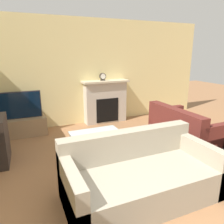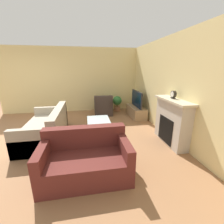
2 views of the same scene
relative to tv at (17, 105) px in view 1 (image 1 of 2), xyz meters
The scene contains 8 objects.
wall_back 1.44m from the tv, 15.86° to the left, with size 8.01×0.06×2.70m.
fireplace 2.22m from the tv, ahead, with size 1.25×0.36×1.14m.
tv_stand 0.51m from the tv, 90.00° to the left, with size 1.20×0.48×0.41m.
tv is the anchor object (origin of this frame).
couch_sectional 3.36m from the tv, 65.04° to the right, with size 1.98×0.98×0.82m.
couch_loveseat 3.69m from the tv, 32.75° to the right, with size 0.87×1.51×0.82m.
coffee_table 2.10m from the tv, 50.33° to the right, with size 0.94×0.65×0.40m.
mantel_clock 2.21m from the tv, ahead, with size 0.17×0.07×0.20m.
Camera 1 is at (-1.19, -1.30, 1.87)m, focal length 35.00 mm.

